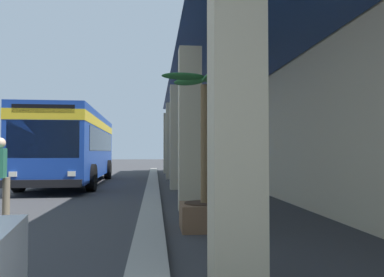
% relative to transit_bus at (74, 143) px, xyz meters
% --- Properties ---
extents(ground, '(120.00, 120.00, 0.00)m').
position_rel_transit_bus_xyz_m(ground, '(2.98, 6.39, -1.85)').
color(ground, '#38383A').
extents(curb_strip, '(33.55, 0.50, 0.12)m').
position_rel_transit_bus_xyz_m(curb_strip, '(3.14, 3.60, -1.79)').
color(curb_strip, '#9E998E').
rests_on(curb_strip, ground).
extents(transit_bus, '(11.28, 3.04, 3.34)m').
position_rel_transit_bus_xyz_m(transit_bus, '(0.00, 0.00, 0.00)').
color(transit_bus, '#193D9E').
rests_on(transit_bus, ground).
extents(pedestrian, '(0.71, 0.37, 1.77)m').
position_rel_transit_bus_xyz_m(pedestrian, '(9.31, 0.26, -0.85)').
color(pedestrian, '#726651').
rests_on(pedestrian, ground).
extents(potted_palm, '(1.70, 1.71, 2.94)m').
position_rel_transit_bus_xyz_m(potted_palm, '(11.10, 4.62, -1.13)').
color(potted_palm, brown).
rests_on(potted_palm, ground).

